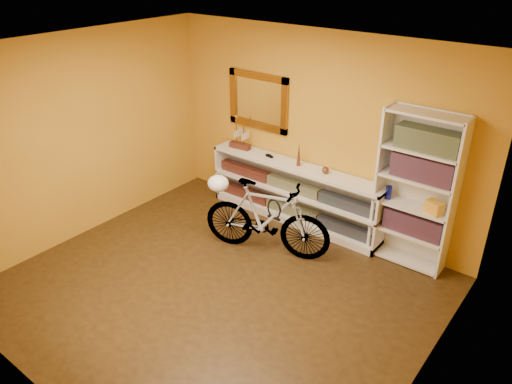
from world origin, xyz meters
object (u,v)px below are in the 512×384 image
Objects in this scene: console_unit at (294,193)px; bicycle at (266,218)px; bookcase at (415,191)px; helmet at (218,183)px.

bicycle is (0.18, -0.87, 0.06)m from console_unit.
bookcase is at bearing -76.27° from bicycle.
bookcase reaches higher than helmet.
helmet reaches higher than console_unit.
bookcase is 7.10× the size of helmet.
helmet is at bearing 90.00° from bicycle.
console_unit is at bearing 68.32° from helmet.
console_unit is 0.89m from bicycle.
bookcase reaches higher than bicycle.
helmet is at bearing -152.09° from bookcase.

